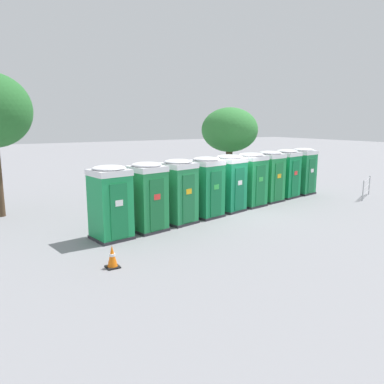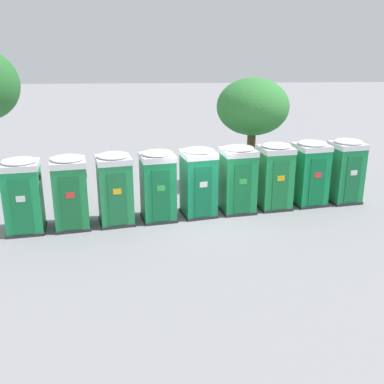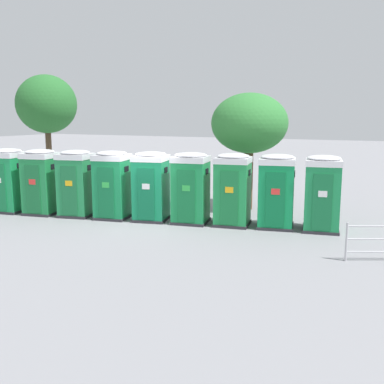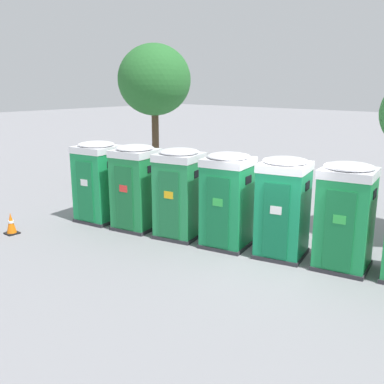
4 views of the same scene
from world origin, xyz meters
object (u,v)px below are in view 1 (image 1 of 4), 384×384
Objects in this scene: portapotty_8 at (302,171)px; traffic_cone at (112,257)px; portapotty_7 at (286,173)px; portapotty_3 at (206,187)px; portapotty_4 at (229,183)px; portapotty_5 at (251,179)px; event_barrier at (366,187)px; portapotty_0 at (110,202)px; portapotty_2 at (178,191)px; portapotty_6 at (269,176)px; portapotty_1 at (147,196)px; street_tree_1 at (230,130)px.

traffic_cone is at bearing -159.30° from portapotty_8.
portapotty_3 is at bearing -168.00° from portapotty_7.
portapotty_4 and portapotty_5 have the same top height.
portapotty_0 is at bearing 178.96° from event_barrier.
portapotty_4 is 1.00× the size of portapotty_8.
portapotty_5 is 1.36× the size of event_barrier.
portapotty_0 is at bearing -168.94° from portapotty_4.
portapotty_5 is at bearing 11.15° from portapotty_2.
portapotty_7 is at bearing 11.78° from portapotty_4.
portapotty_6 reaches higher than event_barrier.
portapotty_3 is 1.00× the size of portapotty_4.
portapotty_1 and portapotty_4 have the same top height.
portapotty_2 is 1.00× the size of portapotty_5.
portapotty_1 and portapotty_6 have the same top height.
portapotty_8 is (5.92, 1.14, 0.00)m from portapotty_4.
portapotty_1 is at bearing -168.35° from portapotty_7.
traffic_cone is at bearing -147.94° from portapotty_3.
portapotty_0 is 1.00× the size of portapotty_1.
event_barrier is at bearing -41.78° from street_tree_1.
portapotty_5 is 0.54× the size of street_tree_1.
portapotty_2 and portapotty_3 have the same top height.
portapotty_1 is at bearing -168.72° from portapotty_5.
event_barrier reaches higher than traffic_cone.
portapotty_0 and portapotty_5 have the same top height.
portapotty_7 is 0.54× the size of street_tree_1.
portapotty_6 is at bearing 11.49° from portapotty_1.
portapotty_5 is at bearing 165.49° from event_barrier.
portapotty_4 is (5.92, 1.16, 0.00)m from portapotty_0.
portapotty_4 is 0.54× the size of street_tree_1.
portapotty_7 is 3.97× the size of traffic_cone.
portapotty_3 is at bearing 32.06° from traffic_cone.
event_barrier is (9.47, -1.08, -0.72)m from portapotty_3.
portapotty_0 is 0.54× the size of street_tree_1.
traffic_cone is (-9.75, -4.27, -0.97)m from portapotty_6.
portapotty_8 is (2.97, 0.54, 0.00)m from portapotty_6.
portapotty_6 reaches higher than traffic_cone.
portapotty_5 is at bearing -167.65° from portapotty_6.
portapotty_8 is 3.97× the size of traffic_cone.
portapotty_2 is 0.54× the size of street_tree_1.
portapotty_2 is at bearing 38.62° from traffic_cone.
portapotty_0 is 1.36× the size of event_barrier.
portapotty_5 is 4.53m from portapotty_8.
portapotty_0 is at bearing -169.33° from portapotty_2.
portapotty_0 is at bearing 70.75° from traffic_cone.
portapotty_4 is at bearing 11.45° from portapotty_2.
portapotty_1 is at bearing -168.84° from portapotty_8.
portapotty_2 is 1.51m from portapotty_3.
street_tree_1 reaches higher than portapotty_3.
portapotty_1 is 12.46m from event_barrier.
portapotty_4 is 6.03m from portapotty_8.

